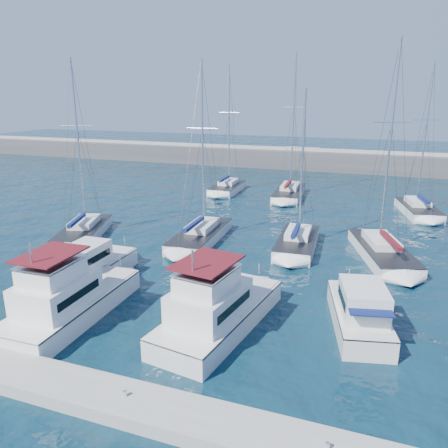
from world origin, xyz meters
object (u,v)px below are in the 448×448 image
(motor_yacht_port_inner, at_px, (67,301))
(sailboat_mid_d, at_px, (382,251))
(motor_yacht_stbd_inner, at_px, (216,311))
(motor_yacht_port_outer, at_px, (91,268))
(sailboat_mid_c, at_px, (297,243))
(motor_yacht_stbd_outer, at_px, (360,314))
(sailboat_back_b, at_px, (289,193))
(sailboat_mid_b, at_px, (200,235))
(sailboat_back_a, at_px, (227,188))
(sailboat_mid_a, at_px, (83,231))
(sailboat_back_c, at_px, (418,209))

(motor_yacht_port_inner, bearing_deg, sailboat_mid_d, 43.55)
(motor_yacht_port_inner, relative_size, motor_yacht_stbd_inner, 0.96)
(motor_yacht_port_outer, bearing_deg, sailboat_mid_c, 42.89)
(motor_yacht_stbd_outer, xyz_separation_m, sailboat_mid_c, (-5.59, 11.79, -0.43))
(sailboat_mid_d, bearing_deg, sailboat_back_b, 103.36)
(sailboat_mid_b, relative_size, sailboat_back_a, 0.95)
(sailboat_mid_a, relative_size, sailboat_mid_b, 1.01)
(sailboat_mid_a, xyz_separation_m, sailboat_mid_d, (25.21, 3.55, 0.00))
(sailboat_mid_b, bearing_deg, motor_yacht_port_inner, -98.81)
(sailboat_mid_d, xyz_separation_m, sailboat_back_a, (-19.39, 18.61, 0.02))
(motor_yacht_port_outer, bearing_deg, sailboat_mid_d, 31.11)
(sailboat_mid_c, distance_m, sailboat_back_b, 19.18)
(motor_yacht_port_inner, height_order, sailboat_mid_b, sailboat_mid_b)
(sailboat_mid_c, bearing_deg, sailboat_back_a, 120.72)
(sailboat_back_a, bearing_deg, sailboat_mid_d, -45.58)
(sailboat_mid_b, xyz_separation_m, sailboat_mid_c, (8.28, 0.89, -0.01))
(motor_yacht_stbd_inner, bearing_deg, sailboat_mid_d, 69.10)
(motor_yacht_port_outer, height_order, sailboat_back_c, sailboat_back_c)
(sailboat_mid_a, bearing_deg, sailboat_back_a, 55.99)
(sailboat_mid_a, relative_size, sailboat_back_c, 0.99)
(motor_yacht_port_inner, relative_size, sailboat_back_b, 0.54)
(motor_yacht_port_outer, distance_m, sailboat_mid_b, 11.04)
(motor_yacht_stbd_inner, bearing_deg, sailboat_back_c, 77.10)
(motor_yacht_stbd_outer, distance_m, sailboat_mid_d, 12.00)
(motor_yacht_port_outer, relative_size, sailboat_mid_d, 0.44)
(sailboat_back_b, bearing_deg, motor_yacht_port_outer, -107.83)
(motor_yacht_port_outer, xyz_separation_m, motor_yacht_stbd_outer, (17.50, -0.48, 0.00))
(sailboat_back_a, bearing_deg, motor_yacht_stbd_outer, -60.79)
(motor_yacht_stbd_inner, bearing_deg, sailboat_back_a, 117.10)
(sailboat_mid_d, height_order, sailboat_back_b, sailboat_back_b)
(sailboat_mid_b, bearing_deg, sailboat_back_a, 100.08)
(sailboat_back_a, bearing_deg, sailboat_mid_b, -78.94)
(sailboat_mid_a, bearing_deg, sailboat_back_c, 13.72)
(sailboat_mid_c, bearing_deg, sailboat_mid_d, -2.10)
(motor_yacht_stbd_outer, bearing_deg, sailboat_mid_a, 147.86)
(sailboat_back_b, bearing_deg, motor_yacht_stbd_outer, -75.59)
(sailboat_mid_a, height_order, sailboat_mid_b, sailboat_mid_a)
(sailboat_mid_b, bearing_deg, motor_yacht_stbd_outer, -40.89)
(motor_yacht_port_inner, xyz_separation_m, sailboat_back_b, (5.40, 34.87, -0.60))
(sailboat_mid_c, xyz_separation_m, sailboat_back_c, (10.06, 15.22, 0.03))
(sailboat_mid_c, relative_size, sailboat_back_a, 0.81)
(sailboat_mid_a, distance_m, sailboat_mid_b, 10.59)
(sailboat_mid_c, bearing_deg, sailboat_back_c, 53.05)
(sailboat_back_a, height_order, sailboat_back_c, sailboat_back_a)
(motor_yacht_port_outer, distance_m, sailboat_mid_c, 16.44)
(motor_yacht_port_inner, distance_m, motor_yacht_stbd_inner, 8.45)
(sailboat_back_b, bearing_deg, sailboat_mid_a, -126.50)
(motor_yacht_port_inner, xyz_separation_m, sailboat_mid_d, (16.55, 16.39, -0.61))
(motor_yacht_stbd_inner, distance_m, sailboat_back_a, 35.05)
(motor_yacht_port_outer, height_order, sailboat_back_a, sailboat_back_a)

